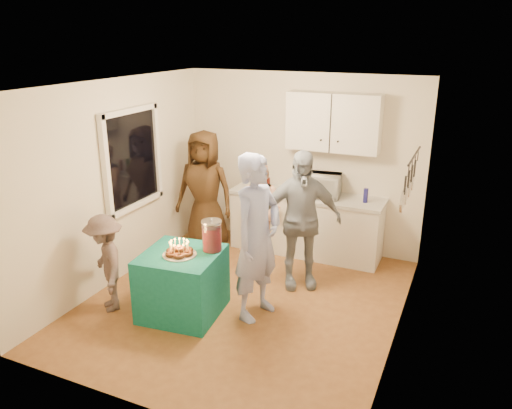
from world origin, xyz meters
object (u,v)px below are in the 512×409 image
at_px(punch_jar, 212,236).
at_px(woman_back_left, 205,191).
at_px(microwave, 320,185).
at_px(child_near_left, 106,263).
at_px(woman_back_center, 260,210).
at_px(woman_back_right, 300,220).
at_px(man_birthday, 257,238).
at_px(counter, 306,225).
at_px(party_table, 182,283).

height_order(punch_jar, woman_back_left, woman_back_left).
relative_size(microwave, woman_back_left, 0.32).
bearing_deg(child_near_left, woman_back_left, 125.91).
xyz_separation_m(punch_jar, woman_back_center, (-0.10, 1.60, -0.22)).
distance_m(woman_back_center, woman_back_right, 1.03).
bearing_deg(man_birthday, woman_back_center, 36.56).
bearing_deg(man_birthday, woman_back_left, 59.98).
bearing_deg(counter, woman_back_right, -76.28).
distance_m(woman_back_right, child_near_left, 2.39).
bearing_deg(party_table, woman_back_left, 111.36).
bearing_deg(woman_back_right, counter, 75.24).
height_order(woman_back_left, child_near_left, woman_back_left).
distance_m(party_table, woman_back_right, 1.65).
height_order(counter, microwave, microwave).
height_order(punch_jar, man_birthday, man_birthday).
xyz_separation_m(woman_back_right, child_near_left, (-1.84, -1.48, -0.31)).
bearing_deg(woman_back_right, punch_jar, -154.29).
height_order(party_table, woman_back_center, woman_back_center).
relative_size(counter, punch_jar, 6.47).
distance_m(counter, woman_back_center, 0.74).
xyz_separation_m(party_table, punch_jar, (0.28, 0.22, 0.55)).
height_order(counter, punch_jar, punch_jar).
height_order(punch_jar, woman_back_center, woman_back_center).
distance_m(punch_jar, woman_back_left, 1.83).
bearing_deg(child_near_left, man_birthday, 60.39).
relative_size(party_table, punch_jar, 2.50).
bearing_deg(woman_back_right, man_birthday, -130.83).
xyz_separation_m(microwave, woman_back_center, (-0.75, -0.39, -0.36)).
height_order(microwave, woman_back_left, woman_back_left).
distance_m(counter, party_table, 2.33).
distance_m(counter, woman_back_right, 1.13).
bearing_deg(woman_back_left, woman_back_right, -24.07).
xyz_separation_m(counter, child_near_left, (-1.60, -2.48, 0.16)).
bearing_deg(woman_back_right, woman_back_center, 114.41).
xyz_separation_m(man_birthday, woman_back_right, (0.19, 0.88, -0.06)).
bearing_deg(woman_back_left, punch_jar, -63.27).
bearing_deg(counter, woman_back_left, -163.28).
relative_size(woman_back_left, woman_back_center, 1.28).
bearing_deg(man_birthday, counter, 15.65).
bearing_deg(woman_back_center, punch_jar, -78.98).
bearing_deg(man_birthday, party_table, 126.51).
bearing_deg(counter, child_near_left, -122.79).
bearing_deg(woman_back_center, counter, 41.93).
xyz_separation_m(counter, woman_back_left, (-1.44, -0.43, 0.47)).
height_order(man_birthday, woman_back_right, man_birthday).
height_order(woman_back_center, child_near_left, woman_back_center).
bearing_deg(man_birthday, woman_back_right, 1.72).
distance_m(microwave, man_birthday, 1.89).
xyz_separation_m(woman_back_center, woman_back_right, (0.81, -0.61, 0.19)).
xyz_separation_m(microwave, woman_back_right, (0.06, -1.00, -0.17)).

